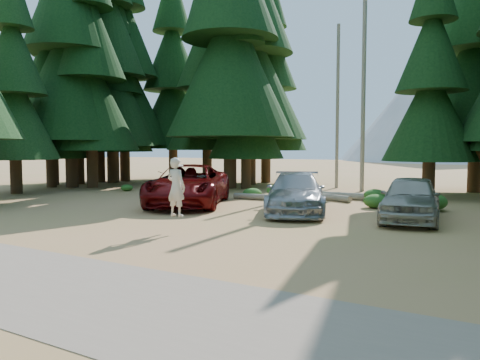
{
  "coord_description": "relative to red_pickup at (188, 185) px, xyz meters",
  "views": [
    {
      "loc": [
        8.16,
        -12.04,
        2.52
      ],
      "look_at": [
        -0.94,
        3.62,
        1.25
      ],
      "focal_mm": 35.0,
      "sensor_mm": 36.0,
      "label": 1
    }
  ],
  "objects": [
    {
      "name": "ground",
      "position": [
        3.94,
        -4.32,
        -0.89
      ],
      "size": [
        160.0,
        160.0,
        0.0
      ],
      "primitive_type": "plane",
      "color": "tan",
      "rests_on": "ground"
    },
    {
      "name": "gravel_strip",
      "position": [
        3.94,
        -10.82,
        -0.88
      ],
      "size": [
        26.0,
        3.5,
        0.01
      ],
      "primitive_type": "cube",
      "color": "gray",
      "rests_on": "ground"
    },
    {
      "name": "forest_belt_north",
      "position": [
        3.94,
        10.68,
        -0.89
      ],
      "size": [
        36.0,
        7.0,
        22.0
      ],
      "primitive_type": null,
      "color": "black",
      "rests_on": "ground"
    },
    {
      "name": "forest_belt_west",
      "position": [
        -11.56,
        -0.32,
        -0.89
      ],
      "size": [
        6.0,
        22.0,
        22.0
      ],
      "primitive_type": null,
      "color": "black",
      "rests_on": "ground"
    },
    {
      "name": "snag_front",
      "position": [
        4.74,
        10.18,
        5.11
      ],
      "size": [
        0.24,
        0.24,
        12.0
      ],
      "primitive_type": "cylinder",
      "color": "gray",
      "rests_on": "ground"
    },
    {
      "name": "snag_back",
      "position": [
        2.74,
        11.68,
        4.11
      ],
      "size": [
        0.2,
        0.2,
        10.0
      ],
      "primitive_type": "cylinder",
      "color": "gray",
      "rests_on": "ground"
    },
    {
      "name": "mountain_peak",
      "position": [
        1.35,
        83.92,
        11.82
      ],
      "size": [
        48.0,
        50.0,
        28.0
      ],
      "color": "#9B9EA3",
      "rests_on": "ground"
    },
    {
      "name": "red_pickup",
      "position": [
        0.0,
        0.0,
        0.0
      ],
      "size": [
        5.34,
        7.02,
        1.77
      ],
      "primitive_type": "imported",
      "rotation": [
        0.0,
        0.0,
        0.43
      ],
      "color": "#5B0709",
      "rests_on": "ground"
    },
    {
      "name": "silver_minivan_center",
      "position": [
        4.99,
        0.14,
        -0.12
      ],
      "size": [
        3.99,
        5.7,
        1.53
      ],
      "primitive_type": "imported",
      "rotation": [
        0.0,
        0.0,
        0.39
      ],
      "color": "#A0A4A8",
      "rests_on": "ground"
    },
    {
      "name": "silver_minivan_right",
      "position": [
        9.17,
        0.27,
        -0.1
      ],
      "size": [
        2.4,
        4.78,
        1.56
      ],
      "primitive_type": "imported",
      "rotation": [
        0.0,
        0.0,
        0.12
      ],
      "color": "#AAA597",
      "rests_on": "ground"
    },
    {
      "name": "frisbee_player",
      "position": [
        3.54,
        -5.39,
        0.47
      ],
      "size": [
        0.66,
        0.46,
        1.74
      ],
      "rotation": [
        0.0,
        0.0,
        3.07
      ],
      "color": "beige",
      "rests_on": "ground"
    },
    {
      "name": "log_left",
      "position": [
        2.4,
        3.41,
        -0.74
      ],
      "size": [
        4.04,
        0.56,
        0.29
      ],
      "primitive_type": "cylinder",
      "rotation": [
        0.0,
        1.57,
        0.07
      ],
      "color": "gray",
      "rests_on": "ground"
    },
    {
      "name": "log_mid",
      "position": [
        4.13,
        5.12,
        -0.73
      ],
      "size": [
        3.52,
        1.82,
        0.31
      ],
      "primitive_type": "cylinder",
      "rotation": [
        0.0,
        1.57,
        -0.42
      ],
      "color": "gray",
      "rests_on": "ground"
    },
    {
      "name": "log_right",
      "position": [
        6.32,
        5.68,
        -0.72
      ],
      "size": [
        5.27,
        0.34,
        0.34
      ],
      "primitive_type": "cylinder",
      "rotation": [
        0.0,
        1.57,
        0.0
      ],
      "color": "gray",
      "rests_on": "ground"
    },
    {
      "name": "shrub_far_left",
      "position": [
        -3.62,
        5.11,
        -0.64
      ],
      "size": [
        0.88,
        0.88,
        0.48
      ],
      "primitive_type": "ellipsoid",
      "color": "#285B1B",
      "rests_on": "ground"
    },
    {
      "name": "shrub_left",
      "position": [
        1.09,
        3.79,
        -0.63
      ],
      "size": [
        0.94,
        0.94,
        0.52
      ],
      "primitive_type": "ellipsoid",
      "color": "#285B1B",
      "rests_on": "ground"
    },
    {
      "name": "shrub_center_left",
      "position": [
        1.53,
        5.61,
        -0.6
      ],
      "size": [
        1.03,
        1.03,
        0.57
      ],
      "primitive_type": "ellipsoid",
      "color": "#285B1B",
      "rests_on": "ground"
    },
    {
      "name": "shrub_center_right",
      "position": [
        6.62,
        5.68,
        -0.6
      ],
      "size": [
        1.03,
        1.03,
        0.56
      ],
      "primitive_type": "ellipsoid",
      "color": "#285B1B",
      "rests_on": "ground"
    },
    {
      "name": "shrub_right",
      "position": [
        7.29,
        3.17,
        -0.6
      ],
      "size": [
        1.04,
        1.04,
        0.57
      ],
      "primitive_type": "ellipsoid",
      "color": "#285B1B",
      "rests_on": "ground"
    },
    {
      "name": "shrub_far_right",
      "position": [
        9.35,
        3.37,
        -0.52
      ],
      "size": [
        1.32,
        1.32,
        0.73
      ],
      "primitive_type": "ellipsoid",
      "color": "#285B1B",
      "rests_on": "ground"
    },
    {
      "name": "shrub_edge_west",
      "position": [
        -7.05,
        3.59,
        -0.69
      ],
      "size": [
        0.7,
        0.7,
        0.38
      ],
      "primitive_type": "ellipsoid",
      "color": "#285B1B",
      "rests_on": "ground"
    }
  ]
}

